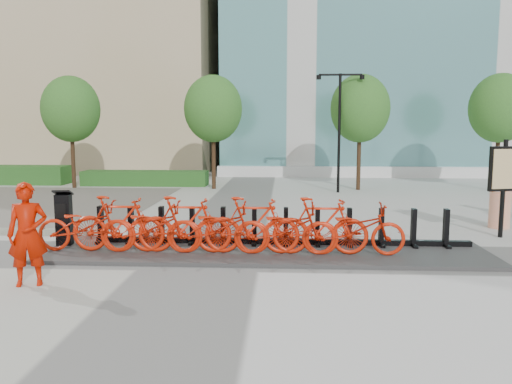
# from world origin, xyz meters

# --- Properties ---
(ground) EXTENTS (120.00, 120.00, 0.00)m
(ground) POSITION_xyz_m (0.00, 0.00, 0.00)
(ground) COLOR #BABABA
(hedge_b) EXTENTS (6.00, 1.20, 0.70)m
(hedge_b) POSITION_xyz_m (-5.00, 13.20, 0.35)
(hedge_b) COLOR #266A27
(hedge_b) RESTS_ON ground
(tree_0) EXTENTS (2.60, 2.60, 5.10)m
(tree_0) POSITION_xyz_m (-8.00, 12.00, 3.59)
(tree_0) COLOR #372B17
(tree_0) RESTS_ON ground
(tree_1) EXTENTS (2.60, 2.60, 5.10)m
(tree_1) POSITION_xyz_m (-1.50, 12.00, 3.59)
(tree_1) COLOR #372B17
(tree_1) RESTS_ON ground
(tree_2) EXTENTS (2.60, 2.60, 5.10)m
(tree_2) POSITION_xyz_m (5.00, 12.00, 3.59)
(tree_2) COLOR #372B17
(tree_2) RESTS_ON ground
(tree_3) EXTENTS (2.60, 2.60, 5.10)m
(tree_3) POSITION_xyz_m (11.00, 12.00, 3.59)
(tree_3) COLOR #372B17
(tree_3) RESTS_ON ground
(streetlamp) EXTENTS (2.00, 0.20, 5.00)m
(streetlamp) POSITION_xyz_m (4.00, 11.00, 3.13)
(streetlamp) COLOR black
(streetlamp) RESTS_ON ground
(dock_pad) EXTENTS (9.60, 2.40, 0.08)m
(dock_pad) POSITION_xyz_m (1.30, 0.30, 0.04)
(dock_pad) COLOR #373737
(dock_pad) RESTS_ON ground
(dock_rail_posts) EXTENTS (8.02, 0.50, 0.85)m
(dock_rail_posts) POSITION_xyz_m (1.36, 0.77, 0.51)
(dock_rail_posts) COLOR black
(dock_rail_posts) RESTS_ON dock_pad
(bike_0) EXTENTS (2.08, 0.73, 1.09)m
(bike_0) POSITION_xyz_m (-2.60, -0.05, 0.63)
(bike_0) COLOR red
(bike_0) RESTS_ON dock_pad
(bike_1) EXTENTS (2.02, 0.57, 1.21)m
(bike_1) POSITION_xyz_m (-1.88, -0.05, 0.69)
(bike_1) COLOR red
(bike_1) RESTS_ON dock_pad
(bike_2) EXTENTS (2.08, 0.73, 1.09)m
(bike_2) POSITION_xyz_m (-1.16, -0.05, 0.63)
(bike_2) COLOR red
(bike_2) RESTS_ON dock_pad
(bike_3) EXTENTS (2.02, 0.57, 1.21)m
(bike_3) POSITION_xyz_m (-0.44, -0.05, 0.69)
(bike_3) COLOR red
(bike_3) RESTS_ON dock_pad
(bike_4) EXTENTS (2.08, 0.73, 1.09)m
(bike_4) POSITION_xyz_m (0.28, -0.05, 0.63)
(bike_4) COLOR red
(bike_4) RESTS_ON dock_pad
(bike_5) EXTENTS (2.02, 0.57, 1.21)m
(bike_5) POSITION_xyz_m (1.00, -0.05, 0.69)
(bike_5) COLOR red
(bike_5) RESTS_ON dock_pad
(bike_6) EXTENTS (2.08, 0.73, 1.09)m
(bike_6) POSITION_xyz_m (1.72, -0.05, 0.63)
(bike_6) COLOR red
(bike_6) RESTS_ON dock_pad
(bike_7) EXTENTS (2.02, 0.57, 1.21)m
(bike_7) POSITION_xyz_m (2.44, -0.05, 0.69)
(bike_7) COLOR red
(bike_7) RESTS_ON dock_pad
(bike_8) EXTENTS (2.08, 0.73, 1.09)m
(bike_8) POSITION_xyz_m (3.16, -0.05, 0.63)
(bike_8) COLOR red
(bike_8) RESTS_ON dock_pad
(kiosk) EXTENTS (0.43, 0.37, 1.28)m
(kiosk) POSITION_xyz_m (-3.32, 0.52, 0.69)
(kiosk) COLOR black
(kiosk) RESTS_ON dock_pad
(worker_red) EXTENTS (0.76, 0.62, 1.81)m
(worker_red) POSITION_xyz_m (-2.75, -2.17, 0.90)
(worker_red) COLOR #AB1200
(worker_red) RESTS_ON ground
(construction_barrel) EXTENTS (0.62, 0.62, 1.07)m
(construction_barrel) POSITION_xyz_m (7.60, 3.47, 0.53)
(construction_barrel) COLOR #E15210
(construction_barrel) RESTS_ON ground
(map_sign) EXTENTS (0.81, 0.31, 2.45)m
(map_sign) POSITION_xyz_m (7.12, 2.24, 1.62)
(map_sign) COLOR black
(map_sign) RESTS_ON ground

